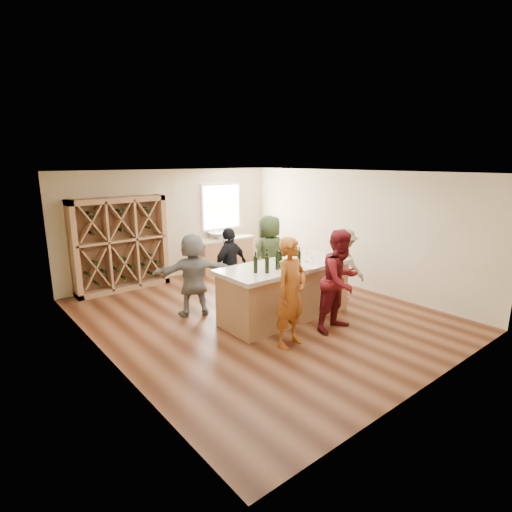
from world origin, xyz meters
TOP-DOWN VIEW (x-y plane):
  - floor at (0.00, 0.00)m, footprint 6.00×7.00m
  - ceiling at (0.00, 0.00)m, footprint 6.00×7.00m
  - wall_back at (0.00, 3.55)m, footprint 6.00×0.10m
  - wall_front at (0.00, -3.55)m, footprint 6.00×0.10m
  - wall_left at (-3.05, 0.00)m, footprint 0.10×7.00m
  - wall_right at (3.05, 0.00)m, footprint 0.10×7.00m
  - window_frame at (1.50, 3.47)m, footprint 1.30×0.06m
  - window_pane at (1.50, 3.44)m, footprint 1.18×0.01m
  - wine_rack at (-1.50, 3.27)m, footprint 2.20×0.45m
  - back_counter_base at (1.40, 3.20)m, footprint 1.60×0.58m
  - back_counter_top at (1.40, 3.20)m, footprint 1.70×0.62m
  - sink at (1.20, 3.20)m, footprint 0.54×0.54m
  - faucet at (1.20, 3.38)m, footprint 0.02×0.02m
  - tasting_counter_base at (0.31, -0.45)m, footprint 2.60×1.00m
  - tasting_counter_top at (0.31, -0.45)m, footprint 2.72×1.12m
  - wine_bottle_a at (-0.53, -0.56)m, footprint 0.08×0.08m
  - wine_bottle_b at (-0.38, -0.70)m, footprint 0.07×0.07m
  - wine_bottle_c at (-0.25, -0.55)m, footprint 0.10×0.10m
  - wine_bottle_d at (-0.08, -0.63)m, footprint 0.08×0.08m
  - wine_bottle_e at (0.03, -0.59)m, footprint 0.09×0.09m
  - wine_glass_a at (0.04, -0.86)m, footprint 0.08×0.08m
  - wine_glass_b at (0.57, -0.89)m, footprint 0.07×0.07m
  - wine_glass_c at (0.99, -0.89)m, footprint 0.09×0.09m
  - wine_glass_d at (0.77, -0.57)m, footprint 0.09×0.09m
  - wine_glass_e at (1.24, -0.71)m, footprint 0.07×0.07m
  - tasting_menu_a at (0.00, -0.84)m, footprint 0.29×0.33m
  - tasting_menu_b at (0.52, -0.90)m, footprint 0.24×0.31m
  - tasting_menu_c at (1.18, -0.84)m, footprint 0.25×0.33m
  - person_near_left at (-0.46, -1.39)m, footprint 0.73×0.58m
  - person_near_right at (0.67, -1.49)m, footprint 0.92×0.53m
  - person_server at (2.04, -0.46)m, footprint 0.53×1.05m
  - person_far_mid at (-0.10, 0.82)m, footprint 1.07×0.71m
  - person_far_right at (0.95, 0.77)m, footprint 0.93×0.63m
  - person_far_left at (-1.01, 0.80)m, footprint 1.64×1.03m
  - wine_bottle_f at (0.36, -0.75)m, footprint 0.07×0.07m

SIDE VIEW (x-z plane):
  - floor at x=0.00m, z-range -0.10..0.00m
  - back_counter_base at x=1.40m, z-range 0.00..0.86m
  - tasting_counter_base at x=0.31m, z-range 0.00..1.00m
  - person_server at x=2.04m, z-range 0.00..1.58m
  - person_far_left at x=-1.01m, z-range 0.00..1.67m
  - person_far_mid at x=-0.10m, z-range 0.00..1.67m
  - back_counter_top at x=1.40m, z-range 0.86..0.92m
  - person_near_left at x=-0.46m, z-range 0.00..1.84m
  - person_far_right at x=0.95m, z-range 0.00..1.84m
  - person_near_right at x=0.67m, z-range 0.00..1.85m
  - sink at x=1.20m, z-range 0.92..1.11m
  - tasting_counter_top at x=0.31m, z-range 1.00..1.08m
  - faucet at x=1.20m, z-range 0.92..1.22m
  - tasting_menu_a at x=0.00m, z-range 1.08..1.08m
  - tasting_menu_b at x=0.52m, z-range 1.08..1.08m
  - tasting_menu_c at x=1.18m, z-range 1.08..1.08m
  - wine_rack at x=-1.50m, z-range 0.00..2.20m
  - wine_glass_b at x=0.57m, z-range 1.08..1.25m
  - wine_glass_e at x=1.24m, z-range 1.08..1.25m
  - wine_glass_d at x=0.77m, z-range 1.08..1.26m
  - wine_glass_c at x=0.99m, z-range 1.08..1.27m
  - wine_glass_a at x=0.04m, z-range 1.08..1.27m
  - wine_bottle_d at x=-0.08m, z-range 1.08..1.36m
  - wine_bottle_b at x=-0.38m, z-range 1.08..1.38m
  - wine_bottle_f at x=0.36m, z-range 1.08..1.38m
  - wine_bottle_a at x=-0.53m, z-range 1.08..1.38m
  - wine_bottle_c at x=-0.25m, z-range 1.08..1.40m
  - wine_bottle_e at x=0.03m, z-range 1.08..1.41m
  - wall_back at x=0.00m, z-range 0.00..2.80m
  - wall_front at x=0.00m, z-range 0.00..2.80m
  - wall_left at x=-3.05m, z-range 0.00..2.80m
  - wall_right at x=3.05m, z-range 0.00..2.80m
  - window_frame at x=1.50m, z-range 1.10..2.40m
  - window_pane at x=1.50m, z-range 1.16..2.34m
  - ceiling at x=0.00m, z-range 2.80..2.90m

